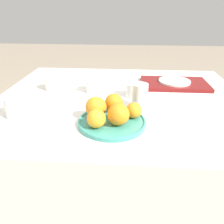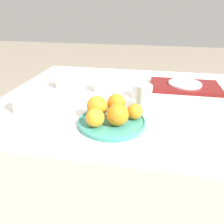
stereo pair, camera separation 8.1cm
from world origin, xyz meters
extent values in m
plane|color=gray|center=(0.00, 0.00, 0.00)|extent=(12.00, 12.00, 0.00)
cube|color=silver|center=(0.00, 0.00, 0.37)|extent=(1.22, 1.01, 0.75)
cylinder|color=teal|center=(-0.02, -0.27, 0.75)|extent=(0.26, 0.26, 0.01)
torus|color=teal|center=(-0.02, -0.27, 0.76)|extent=(0.26, 0.26, 0.01)
sphere|color=orange|center=(0.00, -0.29, 0.80)|extent=(0.08, 0.08, 0.08)
sphere|color=orange|center=(-0.09, -0.24, 0.80)|extent=(0.08, 0.08, 0.08)
sphere|color=orange|center=(-0.02, -0.18, 0.80)|extent=(0.07, 0.07, 0.07)
sphere|color=orange|center=(-0.08, -0.32, 0.79)|extent=(0.07, 0.07, 0.07)
sphere|color=orange|center=(0.06, -0.23, 0.79)|extent=(0.06, 0.06, 0.06)
cylinder|color=silver|center=(0.08, -0.11, 0.80)|extent=(0.07, 0.07, 0.11)
cube|color=maroon|center=(0.29, 0.19, 0.76)|extent=(0.37, 0.22, 0.02)
cylinder|color=silver|center=(0.29, 0.19, 0.77)|extent=(0.17, 0.17, 0.01)
cylinder|color=white|center=(-0.41, -0.23, 0.79)|extent=(0.09, 0.09, 0.08)
cylinder|color=white|center=(-0.36, 0.08, 0.78)|extent=(0.08, 0.08, 0.08)
cylinder|color=white|center=(0.06, 0.02, 0.78)|extent=(0.08, 0.08, 0.07)
cylinder|color=white|center=(-0.14, 0.07, 0.78)|extent=(0.09, 0.09, 0.07)
cube|color=white|center=(-0.07, 0.30, 0.75)|extent=(0.14, 0.13, 0.01)
camera|label=1|loc=(0.03, -0.99, 1.16)|focal=35.00mm
camera|label=2|loc=(0.11, -0.98, 1.16)|focal=35.00mm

